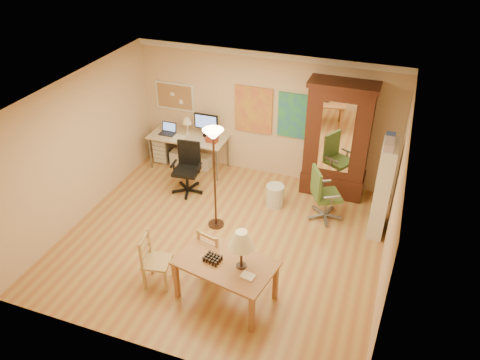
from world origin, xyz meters
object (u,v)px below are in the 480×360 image
(computer_desk, at_px, (191,148))
(office_chair_green, at_px, (324,205))
(office_chair_black, at_px, (188,179))
(armoire, at_px, (337,147))
(dining_table, at_px, (231,257))
(bookshelf, at_px, (383,189))

(computer_desk, relative_size, office_chair_green, 1.57)
(office_chair_black, height_order, office_chair_green, office_chair_green)
(office_chair_green, xyz_separation_m, armoire, (-0.01, 0.97, 0.74))
(computer_desk, bearing_deg, office_chair_black, -69.65)
(armoire, bearing_deg, computer_desk, -178.54)
(computer_desk, relative_size, armoire, 0.71)
(office_chair_black, bearing_deg, dining_table, -52.72)
(computer_desk, bearing_deg, dining_table, -56.73)
(dining_table, xyz_separation_m, office_chair_green, (0.90, 2.53, -0.57))
(office_chair_black, relative_size, bookshelf, 0.60)
(bookshelf, bearing_deg, office_chair_green, 178.67)
(bookshelf, bearing_deg, office_chair_black, -179.95)
(computer_desk, bearing_deg, office_chair_green, -15.87)
(dining_table, xyz_separation_m, computer_desk, (-2.25, 3.42, -0.39))
(dining_table, relative_size, office_chair_green, 1.46)
(computer_desk, xyz_separation_m, armoire, (3.14, 0.08, 0.56))
(dining_table, xyz_separation_m, armoire, (0.90, 3.50, 0.18))
(office_chair_black, height_order, armoire, armoire)
(dining_table, height_order, bookshelf, bookshelf)
(office_chair_green, bearing_deg, armoire, 90.32)
(office_chair_black, bearing_deg, computer_desk, 110.35)
(office_chair_black, xyz_separation_m, armoire, (2.80, 1.00, 0.75))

